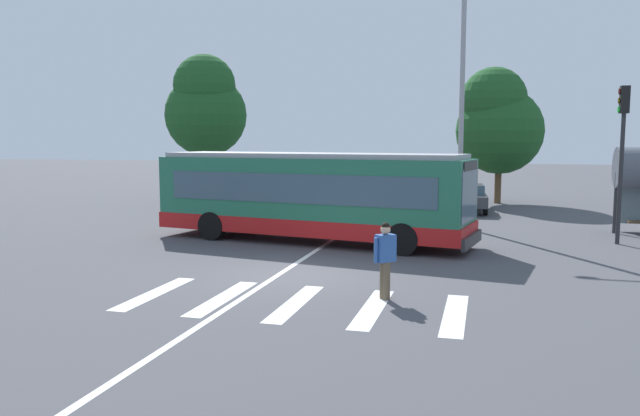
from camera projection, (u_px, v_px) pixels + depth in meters
ground_plane at (295, 274)px, 16.35m from camera, size 160.00×160.00×0.00m
city_transit_bus at (310, 196)px, 21.42m from camera, size 11.40×4.46×3.06m
pedestrian_crossing_street at (385, 256)px, 13.66m from camera, size 0.47×0.46×1.72m
parked_car_teal at (360, 193)px, 32.40m from camera, size 2.08×4.60×1.35m
parked_car_red at (410, 195)px, 31.22m from camera, size 2.05×4.59×1.35m
parked_car_charcoal at (466, 196)px, 30.47m from camera, size 2.07×4.60×1.35m
traffic_light_far_corner at (622, 140)px, 20.68m from camera, size 0.33×0.32×5.28m
twin_arm_street_lamp at (462, 80)px, 24.58m from camera, size 4.24×0.32×9.61m
background_tree_left at (206, 107)px, 33.69m from camera, size 4.43×4.43×8.06m
background_tree_right at (498, 122)px, 34.04m from camera, size 4.75×4.75×7.44m
crosswalk_painted_stripes at (295, 303)px, 13.43m from camera, size 7.21×3.18×0.01m
lane_center_line at (303, 259)px, 18.37m from camera, size 0.16×24.00×0.01m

